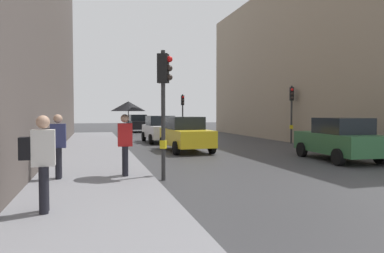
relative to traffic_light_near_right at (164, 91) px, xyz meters
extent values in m
plane|color=#38383A|center=(5.09, -2.62, -2.60)|extent=(120.00, 120.00, 0.00)
cube|color=gray|center=(-1.97, 3.38, -2.52)|extent=(3.30, 40.00, 0.16)
cube|color=gray|center=(16.50, 12.48, 3.00)|extent=(12.00, 25.39, 11.21)
cylinder|color=#2D2D2D|center=(-0.02, 0.01, -0.71)|extent=(0.12, 0.12, 3.77)
cube|color=black|center=(-0.02, 0.01, 0.65)|extent=(0.38, 0.35, 0.84)
cube|color=yellow|center=(-0.02, 0.01, -1.55)|extent=(0.23, 0.25, 0.24)
sphere|color=red|center=(0.15, -0.08, 0.91)|extent=(0.18, 0.18, 0.18)
sphere|color=#2D231E|center=(0.15, -0.08, 0.65)|extent=(0.18, 0.18, 0.18)
sphere|color=#2D231E|center=(0.15, -0.08, 0.39)|extent=(0.18, 0.18, 0.18)
cylinder|color=#2D2D2D|center=(5.61, 20.23, -0.82)|extent=(0.12, 0.12, 3.57)
cube|color=black|center=(5.61, 20.23, 0.45)|extent=(0.25, 0.31, 0.84)
cube|color=yellow|center=(5.61, 20.23, -1.55)|extent=(0.20, 0.16, 0.24)
sphere|color=red|center=(5.61, 20.04, 0.71)|extent=(0.18, 0.18, 0.18)
sphere|color=#2D231E|center=(5.61, 20.04, 0.45)|extent=(0.18, 0.18, 0.18)
sphere|color=#2D231E|center=(5.61, 20.04, 0.19)|extent=(0.18, 0.18, 0.18)
cylinder|color=#2D2D2D|center=(10.20, 9.96, -0.76)|extent=(0.12, 0.12, 3.68)
cube|color=black|center=(10.20, 9.96, 0.56)|extent=(0.34, 0.37, 0.84)
cube|color=yellow|center=(10.20, 9.96, -1.55)|extent=(0.25, 0.22, 0.24)
sphere|color=red|center=(10.13, 9.79, 0.82)|extent=(0.18, 0.18, 0.18)
sphere|color=#2D231E|center=(10.13, 9.79, 0.56)|extent=(0.18, 0.18, 0.18)
sphere|color=#2D231E|center=(10.13, 9.79, 0.30)|extent=(0.18, 0.18, 0.18)
cube|color=silver|center=(2.31, 13.00, -1.88)|extent=(1.93, 4.25, 0.80)
cube|color=black|center=(2.30, 13.25, -1.16)|extent=(1.66, 2.05, 0.64)
cylinder|color=black|center=(3.25, 11.68, -2.28)|extent=(0.24, 0.65, 0.64)
cylinder|color=black|center=(1.45, 11.62, -2.28)|extent=(0.24, 0.65, 0.64)
cylinder|color=black|center=(3.16, 14.38, -2.28)|extent=(0.24, 0.65, 0.64)
cylinder|color=black|center=(1.37, 14.32, -2.28)|extent=(0.24, 0.65, 0.64)
cube|color=black|center=(2.37, 26.05, -1.88)|extent=(2.01, 4.28, 0.80)
cube|color=black|center=(2.36, 26.30, -1.16)|extent=(1.70, 2.08, 0.64)
cylinder|color=black|center=(3.34, 24.75, -2.28)|extent=(0.25, 0.65, 0.64)
cylinder|color=black|center=(1.54, 24.66, -2.28)|extent=(0.25, 0.65, 0.64)
cylinder|color=black|center=(3.20, 27.44, -2.28)|extent=(0.25, 0.65, 0.64)
cylinder|color=black|center=(1.41, 27.35, -2.28)|extent=(0.25, 0.65, 0.64)
cube|color=#2D6038|center=(7.78, 2.35, -1.88)|extent=(2.10, 4.32, 0.80)
cube|color=black|center=(7.76, 2.10, -1.16)|extent=(1.74, 2.11, 0.64)
cylinder|color=black|center=(6.98, 3.76, -2.28)|extent=(0.27, 0.65, 0.64)
cylinder|color=black|center=(8.78, 3.63, -2.28)|extent=(0.27, 0.65, 0.64)
cylinder|color=black|center=(6.79, 1.06, -2.28)|extent=(0.27, 0.65, 0.64)
cylinder|color=black|center=(8.58, 0.93, -2.28)|extent=(0.27, 0.65, 0.64)
cube|color=yellow|center=(2.57, 7.35, -1.88)|extent=(1.98, 4.27, 0.80)
cube|color=black|center=(2.56, 7.60, -1.16)|extent=(1.68, 2.07, 0.64)
cylinder|color=black|center=(3.53, 6.04, -2.28)|extent=(0.25, 0.65, 0.64)
cylinder|color=black|center=(1.73, 5.96, -2.28)|extent=(0.25, 0.65, 0.64)
cylinder|color=black|center=(3.41, 8.74, -2.28)|extent=(0.25, 0.65, 0.64)
cylinder|color=black|center=(1.61, 8.66, -2.28)|extent=(0.25, 0.65, 0.64)
cylinder|color=black|center=(-1.11, 0.29, -2.01)|extent=(0.16, 0.16, 0.85)
cylinder|color=black|center=(-1.11, 0.09, -2.01)|extent=(0.16, 0.16, 0.85)
cube|color=red|center=(-1.11, 0.19, -1.26)|extent=(0.40, 0.26, 0.66)
sphere|color=tan|center=(-1.11, 0.19, -0.79)|extent=(0.24, 0.24, 0.24)
cylinder|color=black|center=(-1.01, 0.19, -1.01)|extent=(0.02, 0.02, 0.90)
cone|color=black|center=(-1.01, 0.19, -0.44)|extent=(1.00, 1.00, 0.28)
cylinder|color=black|center=(-2.86, -3.13, -2.01)|extent=(0.16, 0.16, 0.85)
cylinder|color=black|center=(-2.85, -3.33, -2.01)|extent=(0.16, 0.16, 0.85)
cube|color=silver|center=(-2.85, -3.23, -1.26)|extent=(0.41, 0.28, 0.66)
sphere|color=tan|center=(-2.85, -3.23, -0.79)|extent=(0.24, 0.24, 0.24)
cube|color=black|center=(-3.15, -3.24, -1.26)|extent=(0.21, 0.29, 0.40)
cylinder|color=black|center=(-2.91, 0.33, -2.01)|extent=(0.16, 0.16, 0.85)
cylinder|color=black|center=(-2.91, 0.13, -2.01)|extent=(0.16, 0.16, 0.85)
cube|color=navy|center=(-2.91, 0.23, -1.26)|extent=(0.40, 0.26, 0.66)
sphere|color=tan|center=(-2.91, 0.23, -0.79)|extent=(0.24, 0.24, 0.24)
cube|color=black|center=(-3.21, 0.23, -1.26)|extent=(0.20, 0.28, 0.40)
camera|label=1|loc=(-1.97, -10.12, -0.62)|focal=33.19mm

